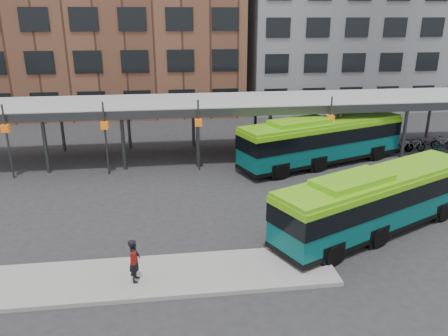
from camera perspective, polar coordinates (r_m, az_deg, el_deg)
The scene contains 9 objects.
ground at distance 21.34m, azimuth 6.98°, elevation -8.58°, with size 120.00×120.00×0.00m, color #28282B.
boarding_island at distance 18.13m, azimuth -8.15°, elevation -13.79°, with size 14.00×3.00×0.18m, color gray.
canopy at distance 32.04m, azimuth 1.49°, elevation 8.48°, with size 40.00×6.53×4.80m.
building_brick at distance 50.47m, azimuth -14.08°, elevation 20.00°, with size 26.00×14.00×22.00m, color brown.
building_grey at distance 54.42m, azimuth 16.04°, elevation 18.70°, with size 24.00×14.00×20.00m, color slate.
bus_front at distance 22.03m, azimuth 19.32°, elevation -3.92°, with size 11.45×7.09×3.17m.
bus_rear at distance 31.09m, azimuth 12.64°, elevation 3.64°, with size 12.53×6.74×3.41m.
pedestrian at distance 17.40m, azimuth -11.60°, elevation -11.72°, with size 0.48×0.69×1.77m.
bike_rack at distance 36.82m, azimuth 23.40°, elevation 2.83°, with size 7.11×1.66×1.06m.
Camera 1 is at (-4.99, -18.21, 9.94)m, focal length 35.00 mm.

